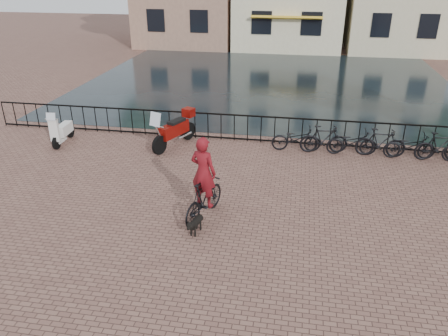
% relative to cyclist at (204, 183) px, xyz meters
% --- Properties ---
extents(ground, '(100.00, 100.00, 0.00)m').
position_rel_cyclist_xyz_m(ground, '(0.43, -2.44, -1.00)').
color(ground, brown).
rests_on(ground, ground).
extents(canal_water, '(20.00, 20.00, 0.00)m').
position_rel_cyclist_xyz_m(canal_water, '(0.43, 14.86, -1.00)').
color(canal_water, black).
rests_on(canal_water, ground).
extents(railing, '(20.00, 0.05, 1.02)m').
position_rel_cyclist_xyz_m(railing, '(0.43, 5.56, -0.49)').
color(railing, black).
rests_on(railing, ground).
extents(cyclist, '(1.10, 1.99, 2.62)m').
position_rel_cyclist_xyz_m(cyclist, '(0.00, 0.00, 0.00)').
color(cyclist, black).
rests_on(cyclist, ground).
extents(dog, '(0.37, 0.74, 0.48)m').
position_rel_cyclist_xyz_m(dog, '(-0.05, -0.75, -0.76)').
color(dog, black).
rests_on(dog, ground).
extents(motorcycle, '(1.32, 2.23, 1.57)m').
position_rel_cyclist_xyz_m(motorcycle, '(-2.11, 4.60, -0.21)').
color(motorcycle, maroon).
rests_on(motorcycle, ground).
extents(scooter, '(0.54, 1.54, 1.40)m').
position_rel_cyclist_xyz_m(scooter, '(-6.25, 4.21, -0.29)').
color(scooter, white).
rests_on(scooter, ground).
extents(parked_bike_0, '(1.76, 0.73, 0.90)m').
position_rel_cyclist_xyz_m(parked_bike_0, '(2.23, 4.96, -0.55)').
color(parked_bike_0, black).
rests_on(parked_bike_0, ground).
extents(parked_bike_1, '(1.71, 0.71, 1.00)m').
position_rel_cyclist_xyz_m(parked_bike_1, '(3.18, 4.96, -0.50)').
color(parked_bike_1, black).
rests_on(parked_bike_1, ground).
extents(parked_bike_2, '(1.77, 0.77, 0.90)m').
position_rel_cyclist_xyz_m(parked_bike_2, '(4.13, 4.96, -0.55)').
color(parked_bike_2, black).
rests_on(parked_bike_2, ground).
extents(parked_bike_3, '(1.67, 0.49, 1.00)m').
position_rel_cyclist_xyz_m(parked_bike_3, '(5.08, 4.96, -0.50)').
color(parked_bike_3, black).
rests_on(parked_bike_3, ground).
extents(parked_bike_4, '(1.76, 0.74, 0.90)m').
position_rel_cyclist_xyz_m(parked_bike_4, '(6.03, 4.96, -0.55)').
color(parked_bike_4, black).
rests_on(parked_bike_4, ground).
extents(parked_bike_5, '(1.72, 0.73, 1.00)m').
position_rel_cyclist_xyz_m(parked_bike_5, '(6.98, 4.96, -0.50)').
color(parked_bike_5, black).
rests_on(parked_bike_5, ground).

